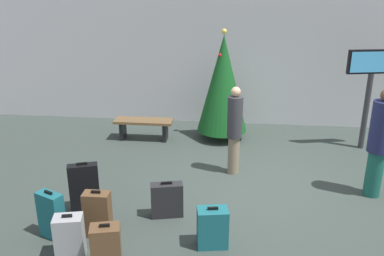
{
  "coord_description": "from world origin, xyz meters",
  "views": [
    {
      "loc": [
        -0.42,
        -6.96,
        3.58
      ],
      "look_at": [
        -1.24,
        0.41,
        0.9
      ],
      "focal_mm": 38.96,
      "sensor_mm": 36.0,
      "label": 1
    }
  ],
  "objects_px": {
    "waiting_bench": "(144,125)",
    "suitcase_0": "(212,228)",
    "suitcase_4": "(167,200)",
    "suitcase_1": "(84,187)",
    "suitcase_5": "(51,215)",
    "flight_info_kiosk": "(371,79)",
    "suitcase_2": "(106,248)",
    "suitcase_3": "(98,214)",
    "suitcase_6": "(69,237)",
    "holiday_tree": "(223,84)",
    "traveller_0": "(235,128)",
    "traveller_1": "(379,141)"
  },
  "relations": [
    {
      "from": "suitcase_1",
      "to": "suitcase_4",
      "type": "distance_m",
      "value": 1.36
    },
    {
      "from": "flight_info_kiosk",
      "to": "suitcase_6",
      "type": "bearing_deg",
      "value": -138.15
    },
    {
      "from": "holiday_tree",
      "to": "suitcase_2",
      "type": "distance_m",
      "value": 5.15
    },
    {
      "from": "suitcase_6",
      "to": "suitcase_3",
      "type": "bearing_deg",
      "value": 68.32
    },
    {
      "from": "suitcase_2",
      "to": "suitcase_3",
      "type": "height_order",
      "value": "suitcase_3"
    },
    {
      "from": "suitcase_3",
      "to": "suitcase_6",
      "type": "distance_m",
      "value": 0.58
    },
    {
      "from": "holiday_tree",
      "to": "suitcase_4",
      "type": "distance_m",
      "value": 3.75
    },
    {
      "from": "traveller_1",
      "to": "suitcase_4",
      "type": "bearing_deg",
      "value": -162.68
    },
    {
      "from": "suitcase_3",
      "to": "holiday_tree",
      "type": "bearing_deg",
      "value": 68.66
    },
    {
      "from": "suitcase_4",
      "to": "suitcase_0",
      "type": "bearing_deg",
      "value": -42.61
    },
    {
      "from": "traveller_1",
      "to": "suitcase_6",
      "type": "bearing_deg",
      "value": -153.88
    },
    {
      "from": "suitcase_4",
      "to": "suitcase_6",
      "type": "xyz_separation_m",
      "value": [
        -1.13,
        -1.17,
        0.03
      ]
    },
    {
      "from": "suitcase_2",
      "to": "suitcase_3",
      "type": "xyz_separation_m",
      "value": [
        -0.35,
        0.73,
        0.03
      ]
    },
    {
      "from": "suitcase_5",
      "to": "waiting_bench",
      "type": "bearing_deg",
      "value": 83.35
    },
    {
      "from": "waiting_bench",
      "to": "suitcase_4",
      "type": "bearing_deg",
      "value": -71.36
    },
    {
      "from": "holiday_tree",
      "to": "flight_info_kiosk",
      "type": "xyz_separation_m",
      "value": [
        3.12,
        -0.25,
        0.26
      ]
    },
    {
      "from": "suitcase_0",
      "to": "suitcase_5",
      "type": "xyz_separation_m",
      "value": [
        -2.33,
        -0.04,
        0.06
      ]
    },
    {
      "from": "suitcase_4",
      "to": "holiday_tree",
      "type": "bearing_deg",
      "value": 78.61
    },
    {
      "from": "suitcase_4",
      "to": "suitcase_6",
      "type": "bearing_deg",
      "value": -134.03
    },
    {
      "from": "traveller_1",
      "to": "suitcase_0",
      "type": "xyz_separation_m",
      "value": [
        -2.67,
        -1.77,
        -0.71
      ]
    },
    {
      "from": "suitcase_1",
      "to": "suitcase_3",
      "type": "bearing_deg",
      "value": -56.75
    },
    {
      "from": "suitcase_6",
      "to": "traveller_1",
      "type": "bearing_deg",
      "value": 26.12
    },
    {
      "from": "waiting_bench",
      "to": "suitcase_1",
      "type": "relative_size",
      "value": 1.61
    },
    {
      "from": "waiting_bench",
      "to": "suitcase_6",
      "type": "height_order",
      "value": "suitcase_6"
    },
    {
      "from": "suitcase_0",
      "to": "suitcase_1",
      "type": "relative_size",
      "value": 0.74
    },
    {
      "from": "waiting_bench",
      "to": "suitcase_4",
      "type": "relative_size",
      "value": 2.25
    },
    {
      "from": "waiting_bench",
      "to": "traveller_1",
      "type": "distance_m",
      "value": 5.07
    },
    {
      "from": "suitcase_1",
      "to": "suitcase_2",
      "type": "relative_size",
      "value": 1.25
    },
    {
      "from": "traveller_1",
      "to": "suitcase_3",
      "type": "xyz_separation_m",
      "value": [
        -4.35,
        -1.7,
        -0.66
      ]
    },
    {
      "from": "traveller_0",
      "to": "suitcase_2",
      "type": "bearing_deg",
      "value": -117.29
    },
    {
      "from": "suitcase_3",
      "to": "suitcase_1",
      "type": "bearing_deg",
      "value": 123.25
    },
    {
      "from": "holiday_tree",
      "to": "suitcase_6",
      "type": "relative_size",
      "value": 3.89
    },
    {
      "from": "holiday_tree",
      "to": "suitcase_6",
      "type": "distance_m",
      "value": 5.14
    },
    {
      "from": "suitcase_1",
      "to": "suitcase_4",
      "type": "xyz_separation_m",
      "value": [
        1.36,
        -0.05,
        -0.12
      ]
    },
    {
      "from": "holiday_tree",
      "to": "flight_info_kiosk",
      "type": "height_order",
      "value": "holiday_tree"
    },
    {
      "from": "waiting_bench",
      "to": "traveller_1",
      "type": "xyz_separation_m",
      "value": [
        4.53,
        -2.18,
        0.65
      ]
    },
    {
      "from": "traveller_0",
      "to": "suitcase_2",
      "type": "relative_size",
      "value": 2.55
    },
    {
      "from": "suitcase_3",
      "to": "suitcase_6",
      "type": "height_order",
      "value": "suitcase_3"
    },
    {
      "from": "suitcase_1",
      "to": "suitcase_2",
      "type": "xyz_separation_m",
      "value": [
        0.8,
        -1.41,
        -0.08
      ]
    },
    {
      "from": "waiting_bench",
      "to": "suitcase_0",
      "type": "height_order",
      "value": "suitcase_0"
    },
    {
      "from": "suitcase_0",
      "to": "suitcase_5",
      "type": "bearing_deg",
      "value": -178.96
    },
    {
      "from": "suitcase_3",
      "to": "traveller_0",
      "type": "bearing_deg",
      "value": 50.25
    },
    {
      "from": "holiday_tree",
      "to": "suitcase_4",
      "type": "bearing_deg",
      "value": -101.39
    },
    {
      "from": "holiday_tree",
      "to": "suitcase_5",
      "type": "distance_m",
      "value": 4.94
    },
    {
      "from": "traveller_0",
      "to": "suitcase_3",
      "type": "distance_m",
      "value": 3.07
    },
    {
      "from": "traveller_0",
      "to": "suitcase_3",
      "type": "xyz_separation_m",
      "value": [
        -1.93,
        -2.32,
        -0.57
      ]
    },
    {
      "from": "waiting_bench",
      "to": "suitcase_5",
      "type": "xyz_separation_m",
      "value": [
        -0.47,
        -4.0,
        0.0
      ]
    },
    {
      "from": "suitcase_1",
      "to": "flight_info_kiosk",
      "type": "bearing_deg",
      "value": 31.86
    },
    {
      "from": "waiting_bench",
      "to": "suitcase_1",
      "type": "bearing_deg",
      "value": -94.66
    },
    {
      "from": "suitcase_2",
      "to": "suitcase_1",
      "type": "bearing_deg",
      "value": 119.57
    }
  ]
}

